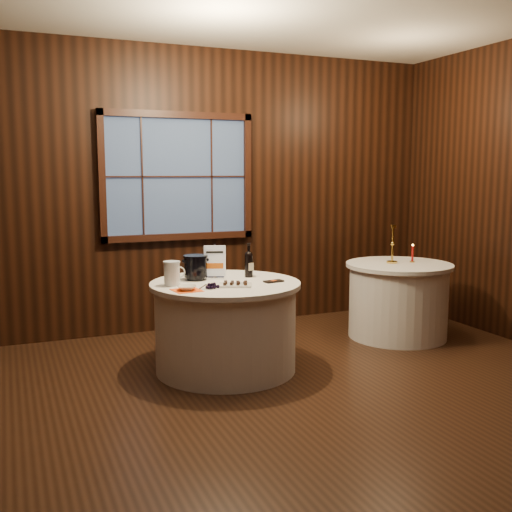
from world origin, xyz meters
name	(u,v)px	position (x,y,z in m)	size (l,w,h in m)	color
ground	(274,411)	(0.00, 0.00, 0.00)	(6.00, 6.00, 0.00)	black
back_wall	(177,187)	(0.00, 2.48, 1.54)	(6.00, 0.10, 3.00)	black
main_table	(226,326)	(0.00, 1.00, 0.39)	(1.28, 1.28, 0.77)	silver
side_table	(398,300)	(2.00, 1.30, 0.39)	(1.08, 1.08, 0.77)	silver
sign_stand	(215,267)	(-0.03, 1.18, 0.87)	(0.18, 0.14, 0.31)	silver
port_bottle_left	(249,262)	(0.28, 1.15, 0.90)	(0.07, 0.08, 0.30)	black
port_bottle_right	(249,262)	(0.29, 1.19, 0.90)	(0.07, 0.08, 0.29)	black
ice_bucket	(196,267)	(-0.20, 1.20, 0.88)	(0.21, 0.21, 0.22)	black
chocolate_plate	(235,284)	(0.01, 0.80, 0.79)	(0.31, 0.27, 0.04)	white
chocolate_box	(274,281)	(0.38, 0.84, 0.78)	(0.16, 0.08, 0.01)	black
grape_bunch	(212,286)	(-0.20, 0.77, 0.79)	(0.18, 0.07, 0.04)	black
glass_pitcher	(172,273)	(-0.46, 1.02, 0.87)	(0.19, 0.14, 0.20)	white
orange_napkin	(187,290)	(-0.41, 0.77, 0.77)	(0.21, 0.21, 0.00)	#F65114
cracker_bowl	(187,288)	(-0.41, 0.77, 0.79)	(0.15, 0.15, 0.04)	white
brass_candlestick	(392,249)	(1.94, 1.34, 0.91)	(0.11, 0.11, 0.40)	gold
red_candle	(412,255)	(2.17, 1.31, 0.85)	(0.05, 0.05, 0.19)	gold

